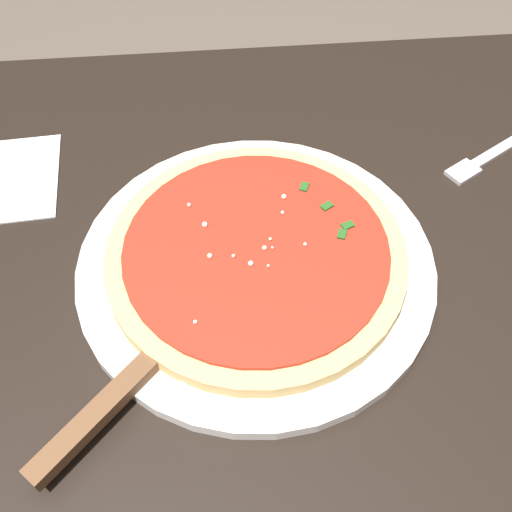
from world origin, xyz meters
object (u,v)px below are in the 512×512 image
at_px(napkin_loose_left, 7,179).
at_px(fork, 500,150).
at_px(pizza_server, 132,381).
at_px(pizza, 256,254).
at_px(serving_plate, 256,264).

height_order(napkin_loose_left, fork, fork).
distance_m(pizza_server, fork, 0.49).
height_order(pizza, napkin_loose_left, pizza).
distance_m(pizza_server, napkin_loose_left, 0.31).
xyz_separation_m(serving_plate, fork, (-0.30, -0.14, -0.00)).
relative_size(pizza, fork, 1.70).
bearing_deg(pizza_server, pizza, -133.68).
bearing_deg(serving_plate, pizza_server, 46.32).
bearing_deg(serving_plate, fork, -154.37).
bearing_deg(pizza, pizza_server, 46.32).
bearing_deg(serving_plate, napkin_loose_left, -29.13).
bearing_deg(pizza, serving_plate, 39.51).
bearing_deg(pizza, fork, -154.37).
height_order(pizza, pizza_server, pizza).
distance_m(pizza, napkin_loose_left, 0.31).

